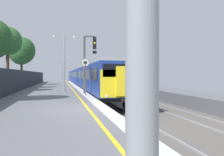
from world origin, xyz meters
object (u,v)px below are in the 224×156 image
Objects in this scene: speed_limit_sign at (85,72)px; platform_lamp_mid at (64,58)px; background_tree_centre at (21,52)px; signal_gantry at (88,57)px; platform_lamp_far at (63,67)px; background_tree_right at (8,42)px; commuter_train_at_platform at (82,76)px.

speed_limit_sign is 4.80m from platform_lamp_mid.
signal_gantry is at bearing -68.43° from background_tree_centre.
platform_lamp_far is 8.78m from background_tree_centre.
speed_limit_sign is 0.40× the size of background_tree_right.
signal_gantry reaches higher than commuter_train_at_platform.
platform_lamp_mid is 9.96m from background_tree_right.
commuter_train_at_platform is 9.12× the size of background_tree_right.
platform_lamp_far is (0.00, 23.84, -0.17)m from platform_lamp_mid.
platform_lamp_mid is 19.01m from background_tree_centre.
commuter_train_at_platform is 3.86m from platform_lamp_far.
speed_limit_sign is at bearing -71.11° from background_tree_centre.
platform_lamp_far is at bearing 90.00° from platform_lamp_mid.
commuter_train_at_platform is 11.31m from background_tree_centre.
background_tree_centre is at bearing 89.77° from background_tree_right.
platform_lamp_far is at bearing 163.40° from commuter_train_at_platform.
background_tree_right is at bearing -121.80° from commuter_train_at_platform.
signal_gantry is at bearing -93.33° from commuter_train_at_platform.
commuter_train_at_platform is 13.30× the size of signal_gantry.
platform_lamp_far is at bearing 94.11° from signal_gantry.
signal_gantry is at bearing -85.89° from platform_lamp_far.
platform_lamp_far is at bearing 69.32° from background_tree_right.
platform_lamp_mid is at bearing -98.33° from commuter_train_at_platform.
platform_lamp_mid reaches higher than signal_gantry.
speed_limit_sign is 0.54× the size of platform_lamp_mid.
speed_limit_sign is at bearing -86.96° from platform_lamp_far.
background_tree_centre reaches higher than background_tree_right.
background_tree_centre is (-6.12, 17.90, 1.91)m from platform_lamp_mid.
commuter_train_at_platform is 25.29m from signal_gantry.
platform_lamp_mid is at bearing 128.80° from signal_gantry.
background_tree_right is (-9.51, -15.34, 4.00)m from commuter_train_at_platform.
platform_lamp_far is 0.67× the size of background_tree_centre.
background_tree_centre is at bearing 108.88° from platform_lamp_mid.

